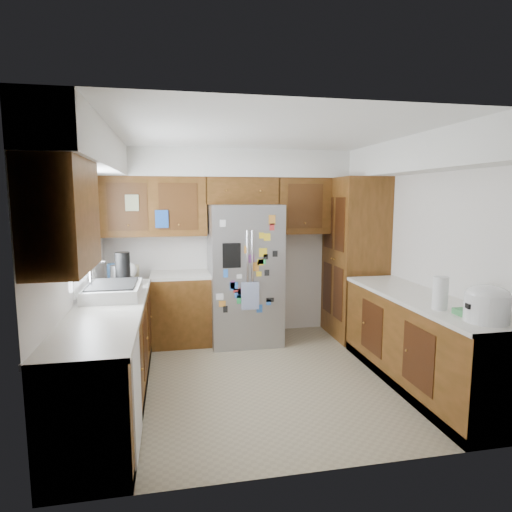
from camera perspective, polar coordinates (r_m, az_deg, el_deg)
The scene contains 12 objects.
floor at distance 4.70m, azimuth 1.06°, elevation -15.91°, with size 3.60×3.60×0.00m, color tan.
room_shell at distance 4.64m, azimuth -1.12°, elevation 6.97°, with size 3.64×3.24×2.52m.
left_counter_run at distance 4.50m, azimuth -16.55°, elevation -11.49°, with size 1.36×3.20×0.92m.
right_counter_run at distance 4.68m, azimuth 21.02°, elevation -11.04°, with size 0.63×2.25×0.92m.
pantry at distance 5.93m, azimuth 12.99°, elevation -0.29°, with size 0.60×0.90×2.15m, color #492D0E.
fridge at distance 5.57m, azimuth -1.53°, elevation -2.42°, with size 0.90×0.79×1.80m.
bridge_cabinet at distance 5.71m, azimuth -1.96°, elevation 8.67°, with size 0.96×0.34×0.35m, color #492D0E.
fridge_top_items at distance 5.68m, azimuth -3.88°, elevation 11.76°, with size 0.69×0.34×0.30m.
sink_assembly at distance 4.43m, azimuth -18.54°, elevation -4.36°, with size 0.52×0.70×0.37m.
left_counter_clutter at distance 5.15m, azimuth -17.29°, elevation -1.93°, with size 0.36×0.86×0.38m.
rice_cooker at distance 3.83m, azimuth 28.43°, elevation -5.49°, with size 0.34×0.33×0.29m.
paper_towel at distance 4.06m, azimuth 23.36°, elevation -4.58°, with size 0.13×0.13×0.29m, color white.
Camera 1 is at (-0.91, -4.20, 1.89)m, focal length 30.00 mm.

